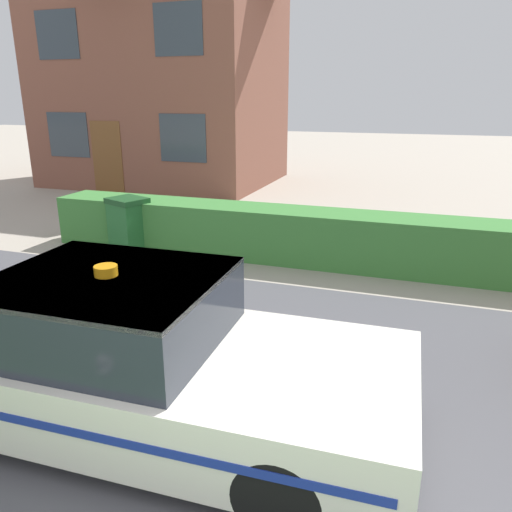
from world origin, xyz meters
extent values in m
cube|color=#4C4C51|center=(0.00, 3.36, 0.01)|extent=(28.00, 5.34, 0.01)
cube|color=#3D7F38|center=(-1.21, 7.28, 0.46)|extent=(9.25, 0.90, 0.91)
cylinder|color=black|center=(0.20, 1.60, 0.32)|extent=(0.62, 0.22, 0.61)
cylinder|color=black|center=(0.15, 3.20, 0.32)|extent=(0.62, 0.22, 0.61)
cylinder|color=black|center=(-2.61, 3.13, 0.32)|extent=(0.62, 0.22, 0.61)
cube|color=silver|center=(-1.21, 2.36, 0.49)|extent=(4.50, 1.93, 0.62)
cube|color=#232833|center=(-1.53, 2.35, 1.09)|extent=(1.91, 1.68, 0.57)
cube|color=silver|center=(-1.53, 2.35, 1.35)|extent=(1.91, 1.68, 0.04)
cube|color=navy|center=(-1.18, 1.46, 0.54)|extent=(4.23, 0.13, 0.07)
cube|color=navy|center=(-1.23, 3.27, 0.54)|extent=(4.23, 0.13, 0.07)
cylinder|color=orange|center=(-1.53, 2.35, 1.41)|extent=(0.19, 0.19, 0.08)
cube|color=brown|center=(-7.46, 14.36, 2.99)|extent=(6.92, 5.22, 5.99)
cube|color=brown|center=(-8.06, 11.73, 1.05)|extent=(1.00, 0.02, 2.10)
cube|color=#333D47|center=(-9.36, 11.73, 1.68)|extent=(1.40, 0.02, 1.30)
cube|color=#333D47|center=(-5.56, 11.73, 1.68)|extent=(1.40, 0.02, 1.30)
cube|color=#333D47|center=(-9.36, 11.73, 4.43)|extent=(1.40, 0.02, 1.30)
cube|color=#333D47|center=(-5.56, 11.73, 4.43)|extent=(1.40, 0.02, 1.30)
cube|color=#23662D|center=(-4.27, 6.87, 0.45)|extent=(0.78, 0.73, 0.90)
cube|color=#184720|center=(-4.27, 6.87, 0.95)|extent=(0.82, 0.77, 0.10)
camera|label=1|loc=(0.90, -0.92, 2.79)|focal=35.00mm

